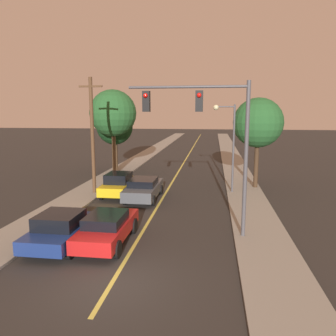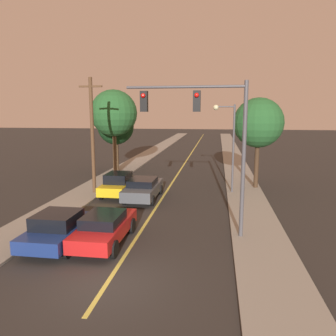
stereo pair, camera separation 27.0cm
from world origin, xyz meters
name	(u,v)px [view 2 (the right image)]	position (x,y,z in m)	size (l,w,h in m)	color
ground_plane	(108,282)	(0.00, 0.00, 0.00)	(200.00, 200.00, 0.00)	#2D2B28
road_surface	(192,153)	(0.00, 36.00, 0.01)	(8.55, 80.00, 0.01)	#2D2B28
sidewalk_left	(153,151)	(-5.53, 36.00, 0.06)	(2.50, 80.00, 0.12)	gray
sidewalk_right	(232,153)	(5.53, 36.00, 0.06)	(2.50, 80.00, 0.12)	gray
car_near_lane_front	(105,227)	(-1.20, 3.17, 0.74)	(1.86, 4.38, 1.38)	red
car_near_lane_second	(143,188)	(-1.20, 10.62, 0.73)	(2.00, 4.66, 1.40)	#474C51
car_outer_lane_front	(59,228)	(-3.08, 2.74, 0.75)	(2.03, 4.06, 1.46)	navy
car_outer_lane_second	(119,184)	(-3.08, 11.41, 0.79)	(1.84, 4.34, 1.56)	gold
traffic_signal_mast	(207,127)	(3.06, 4.65, 5.01)	(5.27, 0.42, 6.85)	#47474C
streetlamp_right	(228,136)	(4.26, 13.00, 4.05)	(1.50, 0.36, 6.04)	#47474C
utility_pole_left	(92,134)	(-4.88, 11.46, 4.18)	(1.60, 0.24, 7.80)	#513823
tree_left_near	(114,113)	(-5.50, 18.19, 5.53)	(4.07, 4.07, 7.47)	#4C3823
tree_left_far	(116,127)	(-6.06, 20.40, 4.25)	(3.42, 3.42, 5.88)	#4C3823
tree_right_near	(258,123)	(6.43, 14.71, 4.86)	(3.60, 3.60, 6.57)	#3D2B1C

